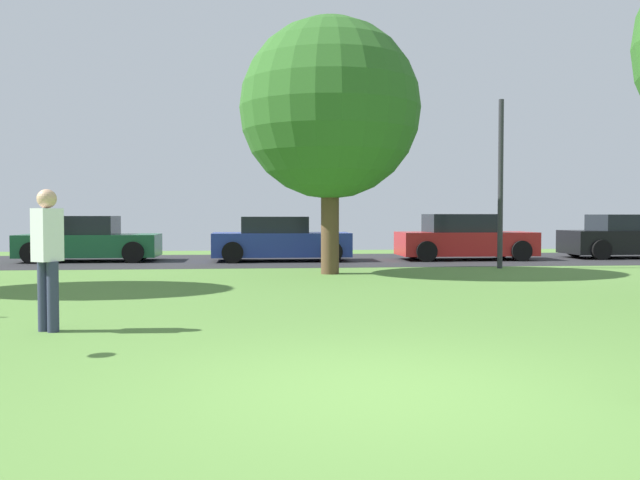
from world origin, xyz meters
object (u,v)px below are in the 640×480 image
Objects in this scene: birch_tree_lone at (330,109)px; parked_car_green at (88,241)px; parked_car_red at (464,239)px; parked_car_black at (632,238)px; parked_car_blue at (280,241)px; person_catcher at (48,252)px; street_lamp_post at (501,184)px.

birch_tree_lone is 9.23m from parked_car_green.
parked_car_black is (5.87, 0.35, 0.00)m from parked_car_red.
parked_car_black reaches higher than parked_car_blue.
parked_car_green is (-2.50, 12.93, -0.34)m from person_catcher.
parked_car_black is at bearing 25.22° from birch_tree_lone.
parked_car_black is (15.11, 12.83, -0.31)m from person_catcher.
parked_car_red is 0.95× the size of street_lamp_post.
parked_car_green is 0.92× the size of street_lamp_post.
person_catcher is 15.53m from parked_car_red.
person_catcher is at bearing -105.13° from parked_car_blue.
parked_car_red is at bearing -176.56° from parked_car_black.
person_catcher is 13.17m from parked_car_green.
parked_car_black is 1.02× the size of street_lamp_post.
street_lamp_post is at bearing -18.69° from parked_car_green.
parked_car_green is 0.98× the size of parked_car_blue.
birch_tree_lone reaches higher than parked_car_green.
parked_car_blue is at bearing 179.82° from parked_car_red.
birch_tree_lone is at bearing -77.79° from parked_car_blue.
person_catcher is 0.41× the size of parked_car_red.
street_lamp_post is (4.73, 1.21, -1.73)m from birch_tree_lone.
birch_tree_lone is 1.46× the size of parked_car_blue.
parked_car_green is 0.97× the size of parked_car_red.
person_catcher reaches higher than parked_car_blue.
parked_car_green is at bearing 143.27° from birch_tree_lone.
birch_tree_lone is at bearing -177.15° from person_catcher.
parked_car_red is 0.93× the size of parked_car_black.
street_lamp_post reaches higher than parked_car_red.
birch_tree_lone is 9.43m from person_catcher.
parked_car_green is at bearing 175.77° from parked_car_blue.
street_lamp_post is (-5.99, -3.83, 1.59)m from parked_car_black.
person_catcher is (-4.40, -7.78, -3.00)m from birch_tree_lone.
parked_car_blue is 6.92m from street_lamp_post.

